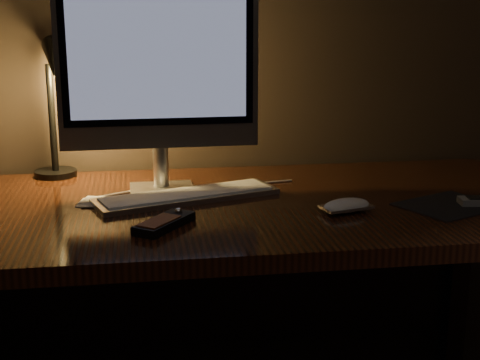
{
  "coord_description": "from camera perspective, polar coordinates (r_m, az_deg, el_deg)",
  "views": [
    {
      "loc": [
        -0.24,
        0.31,
        1.19
      ],
      "look_at": [
        -0.02,
        1.73,
        0.83
      ],
      "focal_mm": 50.0,
      "sensor_mm": 36.0,
      "label": 1
    }
  ],
  "objects": [
    {
      "name": "mouse",
      "position": [
        1.55,
        9.06,
        -2.33
      ],
      "size": [
        0.13,
        0.09,
        0.02
      ],
      "primitive_type": "ellipsoid",
      "rotation": [
        0.0,
        0.0,
        0.26
      ],
      "color": "white",
      "rests_on": "desk"
    },
    {
      "name": "desk",
      "position": [
        1.73,
        -0.3,
        -5.3
      ],
      "size": [
        1.6,
        0.75,
        0.75
      ],
      "color": "#32170B",
      "rests_on": "ground"
    },
    {
      "name": "cable",
      "position": [
        1.74,
        -4.14,
        -0.72
      ],
      "size": [
        0.53,
        0.17,
        0.0
      ],
      "primitive_type": "cylinder",
      "rotation": [
        0.0,
        1.57,
        0.31
      ],
      "color": "white",
      "rests_on": "desk"
    },
    {
      "name": "monitor",
      "position": [
        1.68,
        -6.96,
        9.27
      ],
      "size": [
        0.5,
        0.15,
        0.52
      ],
      "rotation": [
        0.0,
        0.0,
        0.02
      ],
      "color": "silver",
      "rests_on": "desk"
    },
    {
      "name": "keyboard",
      "position": [
        1.65,
        -4.54,
        -1.32
      ],
      "size": [
        0.47,
        0.26,
        0.02
      ],
      "primitive_type": "cube",
      "rotation": [
        0.0,
        0.0,
        0.32
      ],
      "color": "silver",
      "rests_on": "desk"
    },
    {
      "name": "mousepad",
      "position": [
        1.66,
        17.39,
        -2.08
      ],
      "size": [
        0.27,
        0.25,
        0.0
      ],
      "primitive_type": "cube",
      "rotation": [
        0.0,
        0.0,
        0.42
      ],
      "color": "black",
      "rests_on": "desk"
    },
    {
      "name": "media_remote",
      "position": [
        1.43,
        -6.48,
        -3.64
      ],
      "size": [
        0.14,
        0.16,
        0.03
      ],
      "rotation": [
        0.0,
        0.0,
        0.92
      ],
      "color": "black",
      "rests_on": "desk"
    },
    {
      "name": "desk_lamp",
      "position": [
        1.87,
        -15.27,
        7.99
      ],
      "size": [
        0.18,
        0.2,
        0.39
      ],
      "rotation": [
        0.0,
        0.0,
        0.21
      ],
      "color": "black",
      "rests_on": "desk"
    },
    {
      "name": "papers",
      "position": [
        1.64,
        -11.64,
        -1.85
      ],
      "size": [
        0.13,
        0.1,
        0.01
      ],
      "primitive_type": "cube",
      "rotation": [
        0.0,
        0.0,
        -0.19
      ],
      "color": "white",
      "rests_on": "desk"
    }
  ]
}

